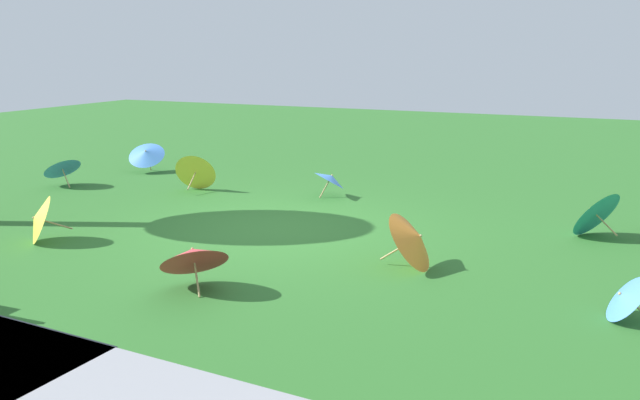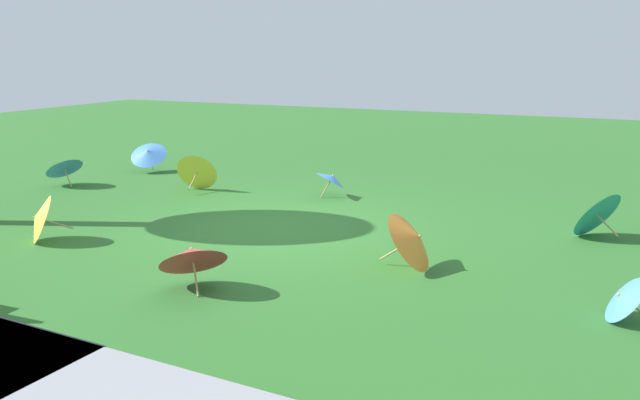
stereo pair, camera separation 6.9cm
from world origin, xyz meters
name	(u,v)px [view 1 (the left image)]	position (x,y,z in m)	size (l,w,h in m)	color
ground	(279,228)	(0.00, 0.00, 0.00)	(40.00, 40.00, 0.00)	#2D6B28
parasol_blue_0	(330,178)	(0.17, -2.36, 0.37)	(0.86, 0.87, 0.58)	tan
parasol_red_0	(193,256)	(-0.42, 2.88, 0.41)	(1.09, 1.09, 0.71)	tan
parasol_blue_1	(146,153)	(4.99, -3.00, 0.44)	(1.02, 0.99, 0.72)	tan
parasol_blue_2	(624,297)	(-4.98, 1.80, 0.26)	(0.62, 0.67, 0.52)	tan
parasol_orange_0	(415,239)	(-2.53, 1.08, 0.39)	(0.78, 0.86, 0.79)	tan
parasol_yellow_1	(196,171)	(2.84, -1.86, 0.39)	(0.91, 0.86, 0.78)	tan
parasol_blue_3	(61,166)	(5.54, -1.02, 0.41)	(0.89, 0.93, 0.69)	tan
parasol_yellow_2	(38,219)	(2.76, 2.21, 0.36)	(0.81, 0.77, 0.71)	tan
parasol_teal_0	(593,212)	(-4.49, -1.47, 0.39)	(0.93, 1.02, 0.78)	tan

